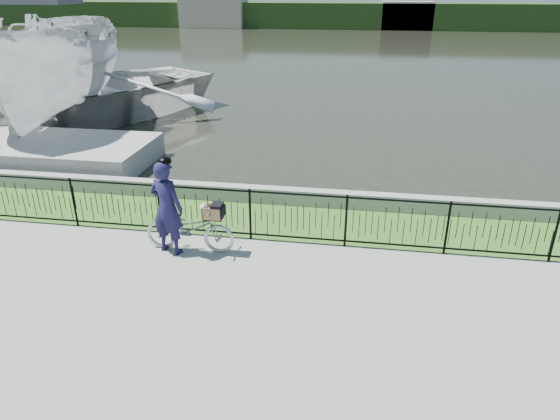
% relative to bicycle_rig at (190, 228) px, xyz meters
% --- Properties ---
extents(ground, '(120.00, 120.00, 0.00)m').
position_rel_bicycle_rig_xyz_m(ground, '(2.10, -0.94, -0.49)').
color(ground, gray).
rests_on(ground, ground).
extents(grass_strip, '(60.00, 2.00, 0.01)m').
position_rel_bicycle_rig_xyz_m(grass_strip, '(2.10, 1.66, -0.49)').
color(grass_strip, '#36621E').
rests_on(grass_strip, ground).
extents(water, '(120.00, 120.00, 0.00)m').
position_rel_bicycle_rig_xyz_m(water, '(2.10, 32.06, -0.49)').
color(water, black).
rests_on(water, ground).
extents(quay_wall, '(60.00, 0.30, 0.40)m').
position_rel_bicycle_rig_xyz_m(quay_wall, '(2.10, 2.66, -0.29)').
color(quay_wall, gray).
rests_on(quay_wall, ground).
extents(fence, '(14.00, 0.06, 1.15)m').
position_rel_bicycle_rig_xyz_m(fence, '(2.10, 0.66, 0.08)').
color(fence, black).
rests_on(fence, ground).
extents(far_treeline, '(120.00, 6.00, 3.00)m').
position_rel_bicycle_rig_xyz_m(far_treeline, '(2.10, 59.06, 1.01)').
color(far_treeline, '#223B16').
rests_on(far_treeline, ground).
extents(far_building_left, '(8.00, 4.00, 4.00)m').
position_rel_bicycle_rig_xyz_m(far_building_left, '(-15.90, 57.06, 1.51)').
color(far_building_left, '#A39683').
rests_on(far_building_left, ground).
extents(far_building_right, '(6.00, 3.00, 3.20)m').
position_rel_bicycle_rig_xyz_m(far_building_right, '(8.10, 57.56, 1.11)').
color(far_building_right, '#A39683').
rests_on(far_building_right, ground).
extents(bicycle_rig, '(1.84, 0.64, 1.09)m').
position_rel_bicycle_rig_xyz_m(bicycle_rig, '(0.00, 0.00, 0.00)').
color(bicycle_rig, '#AAAEB6').
rests_on(bicycle_rig, ground).
extents(cyclist, '(0.81, 0.64, 2.02)m').
position_rel_bicycle_rig_xyz_m(cyclist, '(-0.40, -0.13, 0.50)').
color(cyclist, '#161335').
rests_on(cyclist, ground).
extents(boat_near, '(6.53, 11.47, 5.97)m').
position_rel_bicycle_rig_xyz_m(boat_near, '(-7.88, 8.50, 1.69)').
color(boat_near, silver).
rests_on(boat_near, water).
extents(boat_far, '(12.56, 13.40, 2.26)m').
position_rel_bicycle_rig_xyz_m(boat_far, '(-7.71, 9.73, 0.64)').
color(boat_far, silver).
rests_on(boat_far, water).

